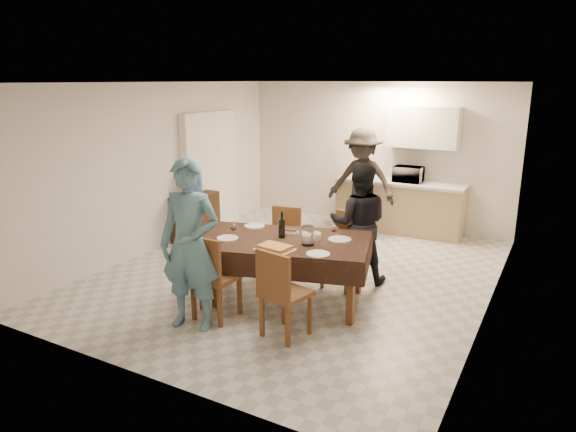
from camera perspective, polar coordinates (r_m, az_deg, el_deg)
name	(u,v)px	position (r m, az deg, el deg)	size (l,w,h in m)	color
floor	(299,273)	(7.28, 1.28, -6.30)	(5.00, 6.00, 0.02)	beige
ceiling	(301,82)	(6.79, 1.41, 14.62)	(5.00, 6.00, 0.02)	white
wall_back	(375,154)	(9.64, 9.66, 6.76)	(5.00, 0.02, 2.60)	beige
wall_front	(137,242)	(4.55, -16.39, -2.79)	(5.00, 0.02, 2.60)	beige
wall_left	(159,167)	(8.35, -14.12, 5.28)	(0.02, 6.00, 2.60)	beige
wall_right	(498,203)	(6.20, 22.29, 1.35)	(0.02, 6.00, 2.60)	beige
stub_partition	(210,172)	(9.25, -8.62, 4.89)	(0.15, 1.40, 2.10)	white
kitchen_base_cabinet	(399,208)	(9.33, 12.24, 0.91)	(2.20, 0.60, 0.86)	tan
kitchen_worktop	(401,183)	(9.23, 12.40, 3.65)	(2.24, 0.64, 0.05)	#BBBCB6
upper_cabinet	(423,127)	(9.15, 14.81, 9.52)	(1.20, 0.34, 0.70)	white
dining_table	(283,242)	(6.13, -0.51, -2.94)	(2.27, 1.69, 0.79)	black
chair_near_left	(211,269)	(5.75, -8.60, -5.87)	(0.47, 0.47, 0.54)	brown
chair_near_right	(282,286)	(5.29, -0.72, -7.76)	(0.52, 0.53, 0.53)	brown
chair_far_left	(278,237)	(6.95, -1.07, -2.38)	(0.48, 0.48, 0.50)	brown
chair_far_right	(340,245)	(6.56, 5.76, -3.26)	(0.50, 0.51, 0.53)	brown
console	(195,217)	(8.81, -10.26, -0.09)	(0.42, 0.84, 0.78)	black
water_jug	(194,182)	(8.68, -10.44, 3.71)	(0.28, 0.28, 0.41)	#486FBD
wine_bottle	(282,225)	(6.14, -0.69, -1.00)	(0.08, 0.08, 0.32)	black
water_pitcher	(308,236)	(5.89, 2.22, -2.20)	(0.15, 0.15, 0.22)	white
savoury_tart	(275,248)	(5.75, -1.49, -3.52)	(0.41, 0.31, 0.05)	gold
salad_bowl	(313,236)	(6.13, 2.76, -2.24)	(0.19, 0.19, 0.07)	silver
mushroom_dish	(291,232)	(6.38, 0.33, -1.74)	(0.19, 0.19, 0.03)	silver
wine_glass_a	(233,231)	(6.17, -6.11, -1.65)	(0.08, 0.08, 0.19)	white
wine_glass_b	(334,233)	(6.07, 5.18, -1.86)	(0.09, 0.09, 0.19)	white
wine_glass_c	(281,224)	(6.44, -0.76, -0.90)	(0.08, 0.08, 0.18)	white
plate_near_left	(228,238)	(6.19, -6.73, -2.46)	(0.26, 0.26, 0.01)	silver
plate_near_right	(318,254)	(5.61, 3.35, -4.24)	(0.26, 0.26, 0.02)	silver
plate_far_left	(254,226)	(6.66, -3.75, -1.11)	(0.26, 0.26, 0.02)	silver
plate_far_right	(340,239)	(6.13, 5.78, -2.61)	(0.27, 0.27, 0.02)	silver
microwave	(408,174)	(9.17, 13.23, 4.55)	(0.49, 0.33, 0.27)	white
person_near	(190,245)	(5.55, -10.83, -3.20)	(0.68, 0.45, 1.87)	teal
person_far	(359,223)	(6.81, 7.88, -0.82)	(0.78, 0.61, 1.61)	black
person_kitchen	(362,182)	(8.98, 8.19, 3.77)	(1.19, 0.68, 1.84)	black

